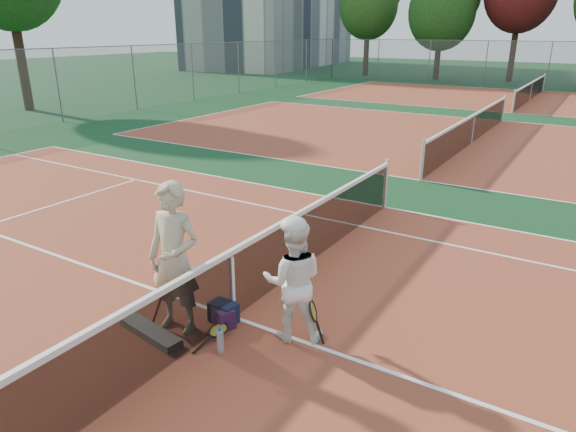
{
  "coord_description": "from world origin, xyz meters",
  "views": [
    {
      "loc": [
        3.88,
        -4.83,
        3.73
      ],
      "look_at": [
        0.0,
        1.42,
        1.05
      ],
      "focal_mm": 32.0,
      "sensor_mm": 36.0,
      "label": 1
    }
  ],
  "objects": [
    {
      "name": "ground",
      "position": [
        0.0,
        0.0,
        0.0
      ],
      "size": [
        130.0,
        130.0,
        0.0
      ],
      "primitive_type": "plane",
      "color": "#0E361A",
      "rests_on": "ground"
    },
    {
      "name": "net_far_a",
      "position": [
        0.0,
        13.5,
        0.51
      ],
      "size": [
        0.1,
        10.98,
        1.02
      ],
      "primitive_type": null,
      "color": "black",
      "rests_on": "ground"
    },
    {
      "name": "racket_black_held",
      "position": [
        1.21,
        0.05,
        0.29
      ],
      "size": [
        0.29,
        0.32,
        0.58
      ],
      "primitive_type": null,
      "rotation": [
        0.0,
        0.0,
        3.49
      ],
      "color": "black",
      "rests_on": "ground"
    },
    {
      "name": "sports_bag_navy",
      "position": [
        -0.05,
        -0.15,
        0.14
      ],
      "size": [
        0.37,
        0.26,
        0.29
      ],
      "primitive_type": "cube",
      "rotation": [
        0.0,
        0.0,
        -0.04
      ],
      "color": "black",
      "rests_on": "ground"
    },
    {
      "name": "tree_back_1",
      "position": [
        -8.23,
        36.77,
        4.97
      ],
      "size": [
        5.0,
        5.0,
        7.86
      ],
      "color": "#382314",
      "rests_on": "ground"
    },
    {
      "name": "player_b",
      "position": [
        0.93,
        0.05,
        0.79
      ],
      "size": [
        0.96,
        0.9,
        1.58
      ],
      "primitive_type": "imported",
      "rotation": [
        0.0,
        0.0,
        3.65
      ],
      "color": "white",
      "rests_on": "ground"
    },
    {
      "name": "racket_spare",
      "position": [
        0.13,
        -0.48,
        0.07
      ],
      "size": [
        0.31,
        0.61,
        0.15
      ],
      "primitive_type": null,
      "rotation": [
        0.0,
        0.0,
        1.51
      ],
      "color": "black",
      "rests_on": "ground"
    },
    {
      "name": "player_a",
      "position": [
        -0.46,
        -0.57,
        1.0
      ],
      "size": [
        0.79,
        0.58,
        2.01
      ],
      "primitive_type": "imported",
      "rotation": [
        0.0,
        0.0,
        0.15
      ],
      "color": "#BDB293",
      "rests_on": "ground"
    },
    {
      "name": "racket_red",
      "position": [
        -0.66,
        -0.65,
        0.29
      ],
      "size": [
        0.35,
        0.36,
        0.57
      ],
      "primitive_type": null,
      "rotation": [
        0.0,
        0.0,
        0.57
      ],
      "color": "maroon",
      "rests_on": "ground"
    },
    {
      "name": "court_far_b",
      "position": [
        0.0,
        27.0,
        0.0
      ],
      "size": [
        23.77,
        10.97,
        0.01
      ],
      "primitive_type": "cube",
      "color": "brown",
      "rests_on": "ground"
    },
    {
      "name": "fence_left",
      "position": [
        -16.0,
        6.75,
        1.5
      ],
      "size": [
        0.06,
        54.5,
        3.0
      ],
      "primitive_type": null,
      "rotation": [
        0.0,
        0.0,
        1.57
      ],
      "color": "slate",
      "rests_on": "ground"
    },
    {
      "name": "court_far_a",
      "position": [
        0.0,
        13.5,
        0.0
      ],
      "size": [
        23.77,
        10.97,
        0.01
      ],
      "primitive_type": "cube",
      "color": "brown",
      "rests_on": "ground"
    },
    {
      "name": "sports_bag_purple",
      "position": [
        0.01,
        -0.23,
        0.13
      ],
      "size": [
        0.4,
        0.35,
        0.27
      ],
      "primitive_type": "cube",
      "rotation": [
        0.0,
        0.0,
        -0.47
      ],
      "color": "#28112D",
      "rests_on": "ground"
    },
    {
      "name": "net_far_b",
      "position": [
        0.0,
        27.0,
        0.51
      ],
      "size": [
        0.1,
        10.98,
        1.02
      ],
      "primitive_type": null,
      "color": "black",
      "rests_on": "ground"
    },
    {
      "name": "net_cover_canvas",
      "position": [
        -0.64,
        -0.92,
        0.05
      ],
      "size": [
        1.06,
        0.4,
        0.11
      ],
      "primitive_type": "cube",
      "rotation": [
        0.0,
        0.0,
        -0.15
      ],
      "color": "#67645D",
      "rests_on": "ground"
    },
    {
      "name": "tree_back_0",
      "position": [
        -14.41,
        37.16,
        5.58
      ],
      "size": [
        4.8,
        4.8,
        8.37
      ],
      "color": "#382314",
      "rests_on": "ground"
    },
    {
      "name": "water_bottle",
      "position": [
        0.35,
        -0.72,
        0.15
      ],
      "size": [
        0.09,
        0.09,
        0.3
      ],
      "primitive_type": "cylinder",
      "color": "silver",
      "rests_on": "ground"
    },
    {
      "name": "net_main",
      "position": [
        0.0,
        0.0,
        0.51
      ],
      "size": [
        0.1,
        10.98,
        1.02
      ],
      "primitive_type": null,
      "color": "black",
      "rests_on": "ground"
    },
    {
      "name": "fence_back",
      "position": [
        0.0,
        34.0,
        1.5
      ],
      "size": [
        32.0,
        0.06,
        3.0
      ],
      "primitive_type": null,
      "color": "slate",
      "rests_on": "ground"
    },
    {
      "name": "court_main",
      "position": [
        0.0,
        0.0,
        0.0
      ],
      "size": [
        23.77,
        10.97,
        0.01
      ],
      "primitive_type": "cube",
      "color": "brown",
      "rests_on": "ground"
    }
  ]
}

